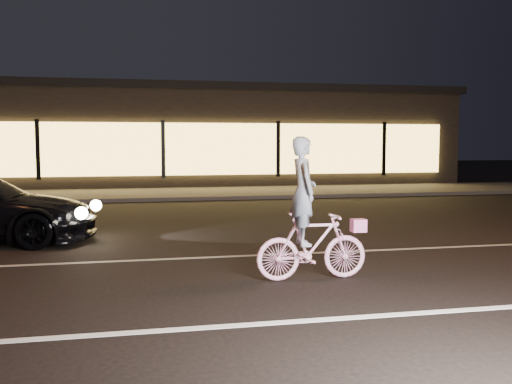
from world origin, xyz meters
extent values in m
plane|color=black|center=(0.00, 0.00, 0.00)|extent=(90.00, 90.00, 0.00)
cube|color=silver|center=(0.00, -1.50, 0.00)|extent=(60.00, 0.12, 0.01)
cube|color=gray|center=(0.00, 2.00, 0.00)|extent=(60.00, 0.10, 0.01)
cube|color=#383533|center=(0.00, 13.00, 0.06)|extent=(30.00, 4.00, 0.12)
cube|color=black|center=(0.00, 19.00, 2.00)|extent=(25.00, 8.00, 4.00)
cube|color=black|center=(0.00, 19.00, 4.05)|extent=(25.40, 8.40, 0.30)
cube|color=#EDBA53|center=(0.00, 14.90, 1.60)|extent=(23.00, 0.15, 2.00)
cube|color=black|center=(-4.50, 14.82, 1.60)|extent=(0.15, 0.08, 2.20)
cube|color=black|center=(0.00, 14.82, 1.60)|extent=(0.15, 0.08, 2.20)
cube|color=black|center=(4.50, 14.82, 1.60)|extent=(0.15, 0.08, 2.20)
cube|color=black|center=(9.00, 14.82, 1.60)|extent=(0.15, 0.08, 2.20)
imported|color=#FF50A0|center=(1.27, 0.22, 0.47)|extent=(1.55, 0.44, 0.93)
imported|color=silver|center=(1.14, 0.22, 1.22)|extent=(0.35, 0.53, 1.46)
cube|color=#D95094|center=(1.94, 0.22, 0.73)|extent=(0.20, 0.16, 0.18)
sphere|color=#FFF2BF|center=(-1.84, 4.57, 0.62)|extent=(0.22, 0.22, 0.22)
sphere|color=#FFF2BF|center=(-2.01, 3.35, 0.62)|extent=(0.22, 0.22, 0.22)
camera|label=1|loc=(-1.07, -7.10, 1.88)|focal=40.00mm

